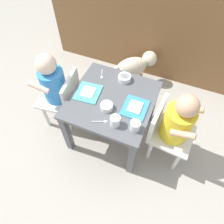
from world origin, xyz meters
TOP-DOWN VIEW (x-y plane):
  - ground_plane at (0.00, 0.00)m, footprint 7.00×7.00m
  - kitchen_cabinet_back at (0.00, 0.99)m, footprint 1.92×0.37m
  - dining_table at (0.00, 0.00)m, footprint 0.56×0.56m
  - seated_child_left at (-0.44, -0.02)m, footprint 0.32×0.32m
  - seated_child_right at (0.44, -0.01)m, footprint 0.30×0.30m
  - dog at (-0.02, 0.62)m, footprint 0.37×0.36m
  - food_tray_left at (-0.17, -0.02)m, footprint 0.18×0.19m
  - food_tray_right at (0.17, -0.02)m, footprint 0.16×0.18m
  - water_cup_left at (0.10, -0.18)m, footprint 0.06×0.06m
  - water_cup_right at (0.22, -0.17)m, footprint 0.06×0.06m
  - cereal_bowl_right_side at (0.02, 0.20)m, footprint 0.09×0.09m
  - veggie_bowl_near at (0.00, -0.09)m, footprint 0.08×0.08m
  - spoon_by_left_tray at (0.01, -0.20)m, footprint 0.10×0.05m
  - spoon_by_right_tray at (-0.16, 0.18)m, footprint 0.05×0.10m

SIDE VIEW (x-z plane):
  - ground_plane at x=0.00m, z-range 0.00..0.00m
  - dog at x=-0.02m, z-range 0.06..0.39m
  - dining_table at x=0.00m, z-range 0.14..0.58m
  - seated_child_right at x=0.44m, z-range 0.08..0.74m
  - seated_child_left at x=-0.44m, z-range 0.08..0.76m
  - spoon_by_left_tray at x=0.01m, z-range 0.44..0.45m
  - spoon_by_right_tray at x=-0.16m, z-range 0.44..0.45m
  - food_tray_left at x=-0.17m, z-range 0.44..0.45m
  - food_tray_right at x=0.17m, z-range 0.44..0.45m
  - kitchen_cabinet_back at x=0.00m, z-range 0.00..0.90m
  - veggie_bowl_near at x=0.00m, z-range 0.44..0.48m
  - cereal_bowl_right_side at x=0.02m, z-range 0.44..0.48m
  - water_cup_right at x=0.22m, z-range 0.44..0.50m
  - water_cup_left at x=0.10m, z-range 0.44..0.50m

